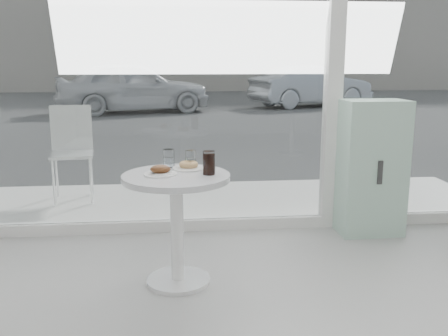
{
  "coord_description": "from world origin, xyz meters",
  "views": [
    {
      "loc": [
        -0.5,
        -1.34,
        1.51
      ],
      "look_at": [
        -0.2,
        1.7,
        0.85
      ],
      "focal_mm": 40.0,
      "sensor_mm": 36.0,
      "label": 1
    }
  ],
  "objects": [
    {
      "name": "storefront",
      "position": [
        0.07,
        3.0,
        1.71
      ],
      "size": [
        5.0,
        0.14,
        3.0
      ],
      "color": "silver",
      "rests_on": "ground"
    },
    {
      "name": "main_table",
      "position": [
        -0.5,
        1.9,
        0.55
      ],
      "size": [
        0.72,
        0.72,
        0.77
      ],
      "color": "white",
      "rests_on": "ground"
    },
    {
      "name": "patio_deck",
      "position": [
        0.0,
        3.8,
        0.03
      ],
      "size": [
        5.6,
        1.6,
        0.05
      ],
      "primitive_type": "cube",
      "color": "white",
      "rests_on": "ground"
    },
    {
      "name": "street",
      "position": [
        0.0,
        16.0,
        -0.0
      ],
      "size": [
        40.0,
        24.0,
        0.0
      ],
      "primitive_type": "cube",
      "color": "#323232",
      "rests_on": "ground"
    },
    {
      "name": "far_building",
      "position": [
        0.0,
        25.0,
        4.0
      ],
      "size": [
        40.0,
        2.0,
        8.0
      ],
      "primitive_type": "cube",
      "color": "gray",
      "rests_on": "ground"
    },
    {
      "name": "mint_cabinet",
      "position": [
        1.2,
        2.78,
        0.59
      ],
      "size": [
        0.55,
        0.39,
        1.18
      ],
      "rotation": [
        0.0,
        0.0,
        0.02
      ],
      "color": "#A0CCB3",
      "rests_on": "ground"
    },
    {
      "name": "patio_chair",
      "position": [
        -1.6,
        4.02,
        0.62
      ],
      "size": [
        0.49,
        0.49,
        1.0
      ],
      "rotation": [
        0.0,
        0.0,
        0.14
      ],
      "color": "white",
      "rests_on": "patio_deck"
    },
    {
      "name": "car_white",
      "position": [
        -1.72,
        13.72,
        0.76
      ],
      "size": [
        4.77,
        2.86,
        1.52
      ],
      "primitive_type": "imported",
      "rotation": [
        0.0,
        0.0,
        1.83
      ],
      "color": "silver",
      "rests_on": "street"
    },
    {
      "name": "car_silver",
      "position": [
        4.06,
        15.15,
        0.67
      ],
      "size": [
        4.34,
        2.67,
        1.35
      ],
      "primitive_type": "imported",
      "rotation": [
        0.0,
        0.0,
        1.9
      ],
      "color": "#ACAFB4",
      "rests_on": "street"
    },
    {
      "name": "plate_fritter",
      "position": [
        -0.6,
        1.89,
        0.8
      ],
      "size": [
        0.22,
        0.22,
        0.07
      ],
      "color": "white",
      "rests_on": "main_table"
    },
    {
      "name": "plate_donut",
      "position": [
        -0.41,
        2.06,
        0.79
      ],
      "size": [
        0.23,
        0.23,
        0.05
      ],
      "color": "white",
      "rests_on": "main_table"
    },
    {
      "name": "water_tumbler_a",
      "position": [
        -0.55,
        2.13,
        0.83
      ],
      "size": [
        0.08,
        0.08,
        0.13
      ],
      "color": "white",
      "rests_on": "main_table"
    },
    {
      "name": "water_tumbler_b",
      "position": [
        -0.39,
        2.12,
        0.82
      ],
      "size": [
        0.08,
        0.08,
        0.12
      ],
      "color": "white",
      "rests_on": "main_table"
    },
    {
      "name": "cola_glass",
      "position": [
        -0.28,
        1.88,
        0.85
      ],
      "size": [
        0.08,
        0.08,
        0.16
      ],
      "color": "white",
      "rests_on": "main_table"
    }
  ]
}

